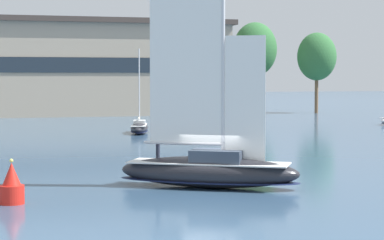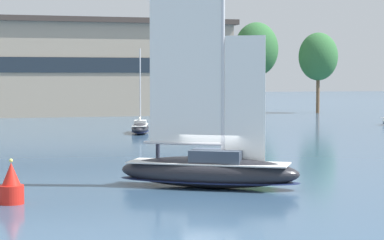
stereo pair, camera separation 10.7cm
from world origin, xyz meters
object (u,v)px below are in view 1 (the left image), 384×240
Objects in this scene: sailboat_moored_outer_mooring at (139,127)px; tree_shore_center at (317,57)px; sailboat_main at (209,167)px; channel_buoy at (12,186)px; tree_shore_left at (255,49)px.

tree_shore_center is at bearing 43.73° from sailboat_moored_outer_mooring.
sailboat_main is 9.47m from channel_buoy.
tree_shore_left reaches higher than tree_shore_center.
tree_shore_center is 44.56m from sailboat_moored_outer_mooring.
tree_shore_left is 6.89× the size of channel_buoy.
tree_shore_center is 80.30m from channel_buoy.
tree_shore_center is 73.60m from sailboat_main.
tree_shore_left is 1.08× the size of sailboat_main.
sailboat_main is at bearing 13.98° from channel_buoy.
tree_shore_left is 1.66× the size of sailboat_moored_outer_mooring.
tree_shore_left is at bearing 156.99° from tree_shore_center.
tree_shore_center reaches higher than channel_buoy.
tree_shore_left is at bearing 55.02° from sailboat_moored_outer_mooring.
channel_buoy is at bearing -166.02° from sailboat_main.
channel_buoy is (-44.28, -66.59, -7.27)m from tree_shore_center.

